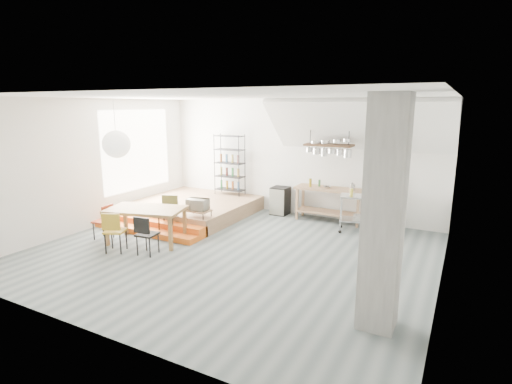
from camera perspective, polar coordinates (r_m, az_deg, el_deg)
The scene contains 26 objects.
floor at distance 8.54m, azimuth -3.51°, elevation -8.52°, with size 8.00×8.00×0.00m, color #556062.
wall_back at distance 11.21m, azimuth 5.77°, elevation 4.90°, with size 8.00×0.04×3.20m, color silver.
wall_left at distance 10.74m, azimuth -22.20°, elevation 3.73°, with size 0.04×7.00×3.20m, color silver.
wall_right at distance 6.95m, azimuth 25.72°, elevation -0.85°, with size 0.04×7.00×3.20m, color silver.
ceiling at distance 7.99m, azimuth -3.82°, elevation 13.47°, with size 8.00×7.00×0.02m, color white.
slope_ceiling at distance 10.00m, azimuth 14.26°, elevation 9.17°, with size 4.40×1.80×0.15m, color white.
window_pane at distance 11.71m, azimuth -16.60°, elevation 5.76°, with size 0.02×2.50×2.20m, color white.
platform at distance 11.41m, azimuth -9.02°, elevation -2.22°, with size 3.00×3.00×0.40m, color #8E6947.
step_lower at distance 10.03m, azimuth -15.71°, elevation -5.38°, with size 3.00×0.35×0.13m, color orange.
step_upper at distance 10.25m, azimuth -14.39°, elevation -4.53°, with size 3.00×0.35×0.27m, color orange.
concrete_column at distance 5.56m, azimuth 17.77°, elevation -3.26°, with size 0.50×0.50×3.20m, color slate.
kitchen_counter at distance 10.69m, azimuth 10.41°, elevation -0.91°, with size 1.80×0.60×0.91m.
stove at distance 10.41m, azimuth 17.74°, elevation -2.48°, with size 0.60×0.60×1.18m.
pot_rack at distance 10.25m, azimuth 10.46°, elevation 6.18°, with size 1.20×0.50×1.43m.
wire_shelving at distance 11.88m, azimuth -3.79°, elevation 4.03°, with size 0.88×0.38×1.80m.
microwave_shelf at distance 9.72m, azimuth -8.31°, elevation -2.65°, with size 0.60×0.40×0.16m.
paper_lantern at distance 9.27m, azimuth -19.32°, elevation 6.46°, with size 0.60×0.60×0.60m, color white.
dining_table at distance 9.23m, azimuth -15.47°, elevation -2.76°, with size 1.86×1.36×0.79m.
chair_mustard at distance 8.83m, azimuth -19.68°, elevation -4.96°, with size 0.53×0.53×0.88m.
chair_black at distance 8.49m, azimuth -15.56°, elevation -5.52°, with size 0.43×0.43×0.84m.
chair_olive at distance 9.83m, azimuth -12.36°, elevation -2.66°, with size 0.53×0.53×0.91m.
chair_red at distance 9.79m, azimuth -20.78°, elevation -3.59°, with size 0.42×0.42×0.82m.
rolling_cart at distance 9.95m, azimuth 14.53°, elevation -2.30°, with size 1.01×0.71×0.91m.
mini_fridge at distance 11.29m, azimuth 3.48°, elevation -1.24°, with size 0.46×0.46×0.78m, color black.
microwave at distance 9.68m, azimuth -8.34°, elevation -1.76°, with size 0.49×0.34×0.27m, color beige.
bowl at distance 10.59m, azimuth 10.14°, elevation 0.69°, with size 0.20×0.20×0.05m, color silver.
Camera 1 is at (4.19, -6.80, 3.04)m, focal length 28.00 mm.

